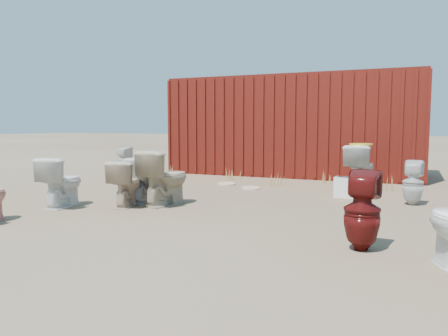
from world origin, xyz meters
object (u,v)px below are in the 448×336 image
at_px(toilet_front_maroon, 362,211).
at_px(toilet_back_beige_left, 126,183).
at_px(shipping_container, 296,126).
at_px(toilet_back_e, 413,183).
at_px(toilet_front_a, 62,182).
at_px(toilet_front_c, 144,180).
at_px(toilet_back_yellowlid, 360,168).
at_px(loose_tank, 350,188).
at_px(toilet_back_a, 123,162).
at_px(toilet_back_beige_right, 165,178).

xyz_separation_m(toilet_front_maroon, toilet_back_beige_left, (-3.53, 1.02, -0.04)).
xyz_separation_m(shipping_container, toilet_back_e, (2.76, -3.64, -0.86)).
relative_size(toilet_front_a, toilet_front_c, 1.05).
xyz_separation_m(toilet_front_a, toilet_back_yellowlid, (3.91, 3.59, 0.05)).
bearing_deg(loose_tank, toilet_back_yellowlid, 94.40).
height_order(toilet_back_yellowlid, loose_tank, toilet_back_yellowlid).
distance_m(shipping_container, toilet_front_a, 6.34).
height_order(toilet_front_a, toilet_back_e, toilet_front_a).
height_order(shipping_container, toilet_front_a, shipping_container).
bearing_deg(toilet_front_c, shipping_container, -114.25).
bearing_deg(toilet_back_a, toilet_front_a, 120.22).
bearing_deg(toilet_back_e, toilet_back_yellowlid, -50.39).
xyz_separation_m(toilet_front_a, toilet_front_c, (0.88, 0.86, -0.02)).
height_order(toilet_front_c, toilet_back_a, toilet_back_a).
height_order(toilet_back_beige_right, toilet_back_yellowlid, toilet_back_yellowlid).
relative_size(shipping_container, toilet_back_e, 8.72).
bearing_deg(toilet_back_e, toilet_back_beige_left, 29.40).
bearing_deg(toilet_front_a, shipping_container, -116.90).
height_order(toilet_back_a, loose_tank, toilet_back_a).
bearing_deg(toilet_front_c, toilet_back_yellowlid, -148.96).
height_order(shipping_container, toilet_back_a, shipping_container).
bearing_deg(toilet_front_a, toilet_front_c, -143.12).
xyz_separation_m(toilet_back_beige_left, toilet_back_yellowlid, (3.05, 3.16, 0.08)).
xyz_separation_m(toilet_front_maroon, toilet_back_yellowlid, (-0.47, 4.18, 0.04)).
height_order(shipping_container, toilet_front_maroon, shipping_container).
bearing_deg(toilet_back_beige_right, toilet_back_e, -144.65).
bearing_deg(toilet_back_beige_left, toilet_front_maroon, 151.02).
distance_m(toilet_front_c, toilet_back_beige_left, 0.43).
bearing_deg(loose_tank, toilet_front_a, -139.08).
bearing_deg(toilet_back_beige_left, toilet_back_beige_right, -158.01).
height_order(toilet_front_c, toilet_back_e, toilet_front_c).
relative_size(toilet_front_maroon, toilet_back_beige_left, 1.13).
relative_size(toilet_back_e, loose_tank, 1.38).
relative_size(toilet_front_a, loose_tank, 1.51).
relative_size(toilet_front_c, loose_tank, 1.44).
relative_size(toilet_back_beige_right, toilet_back_e, 1.23).
xyz_separation_m(shipping_container, toilet_back_yellowlid, (1.83, -2.34, -0.77)).
relative_size(toilet_back_a, toilet_back_beige_left, 1.04).
bearing_deg(toilet_back_e, toilet_front_a, 29.71).
bearing_deg(toilet_back_yellowlid, toilet_front_c, 48.82).
distance_m(toilet_back_beige_left, loose_tank, 3.69).
xyz_separation_m(toilet_front_c, toilet_back_beige_left, (-0.02, -0.43, -0.01)).
distance_m(shipping_container, toilet_back_e, 4.65).
distance_m(toilet_front_a, toilet_back_beige_left, 0.96).
xyz_separation_m(toilet_back_beige_right, toilet_back_yellowlid, (2.58, 2.83, 0.00)).
distance_m(toilet_front_a, toilet_back_beige_right, 1.54).
xyz_separation_m(toilet_back_yellowlid, toilet_back_e, (0.92, -1.31, -0.08)).
relative_size(toilet_back_beige_left, toilet_back_e, 1.01).
xyz_separation_m(toilet_back_yellowlid, loose_tank, (-0.05, -1.03, -0.25)).
xyz_separation_m(toilet_back_a, toilet_back_beige_right, (2.86, -2.82, 0.06)).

